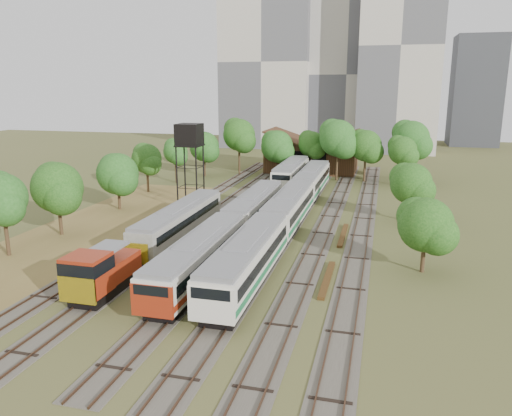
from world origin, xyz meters
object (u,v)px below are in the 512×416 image
(railcar_red_set, at_px, (231,229))
(railcar_green_set, at_px, (289,209))
(shunter_locomotive, at_px, (101,273))
(water_tower, at_px, (189,137))

(railcar_red_set, relative_size, railcar_green_set, 0.66)
(shunter_locomotive, height_order, water_tower, water_tower)
(railcar_red_set, height_order, shunter_locomotive, shunter_locomotive)
(railcar_red_set, xyz_separation_m, shunter_locomotive, (-6.00, -13.34, -0.09))
(railcar_red_set, xyz_separation_m, water_tower, (-10.25, 15.31, 7.10))
(shunter_locomotive, bearing_deg, railcar_green_set, 65.71)
(shunter_locomotive, bearing_deg, water_tower, 98.43)
(railcar_green_set, xyz_separation_m, water_tower, (-14.25, 6.49, 6.98))
(railcar_green_set, bearing_deg, shunter_locomotive, -114.29)
(water_tower, bearing_deg, shunter_locomotive, -81.57)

